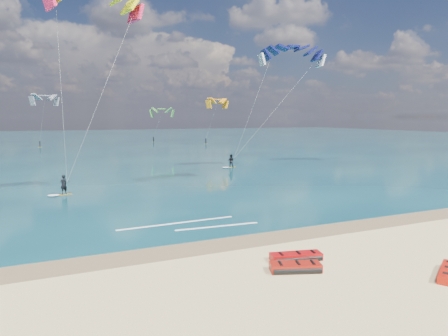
# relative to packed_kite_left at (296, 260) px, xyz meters

# --- Properties ---
(ground) EXTENTS (320.00, 320.00, 0.00)m
(ground) POSITION_rel_packed_kite_left_xyz_m (-4.24, 40.66, 0.00)
(ground) COLOR tan
(ground) RESTS_ON ground
(wet_sand_strip) EXTENTS (320.00, 2.40, 0.01)m
(wet_sand_strip) POSITION_rel_packed_kite_left_xyz_m (-4.24, 3.66, 0.00)
(wet_sand_strip) COLOR brown
(wet_sand_strip) RESTS_ON ground
(sea) EXTENTS (320.00, 200.00, 0.04)m
(sea) POSITION_rel_packed_kite_left_xyz_m (-4.24, 104.66, 0.02)
(sea) COLOR #0B313E
(sea) RESTS_ON ground
(packed_kite_left) EXTENTS (2.91, 1.69, 0.40)m
(packed_kite_left) POSITION_rel_packed_kite_left_xyz_m (0.00, 0.00, 0.00)
(packed_kite_left) COLOR #B0090A
(packed_kite_left) RESTS_ON ground
(packed_kite_mid) EXTENTS (2.78, 1.98, 0.44)m
(packed_kite_mid) POSITION_rel_packed_kite_left_xyz_m (-0.84, -1.20, 0.00)
(packed_kite_mid) COLOR #9E150B
(packed_kite_mid) RESTS_ON ground
(kitesurfer_main) EXTENTS (9.18, 6.96, 18.20)m
(kitesurfer_main) POSITION_rel_packed_kite_left_xyz_m (-8.28, 19.58, 9.47)
(kitesurfer_main) COLOR yellow
(kitesurfer_main) RESTS_ON sea
(kitesurfer_far) EXTENTS (13.41, 7.92, 17.46)m
(kitesurfer_far) POSITION_rel_packed_kite_left_xyz_m (15.23, 30.90, 8.89)
(kitesurfer_far) COLOR yellow
(kitesurfer_far) RESTS_ON sea
(shoreline_foam) EXTENTS (8.84, 2.38, 0.01)m
(shoreline_foam) POSITION_rel_packed_kite_left_xyz_m (-2.47, 8.03, 0.04)
(shoreline_foam) COLOR white
(shoreline_foam) RESTS_ON ground
(distant_kites) EXTENTS (82.46, 49.40, 13.22)m
(distant_kites) POSITION_rel_packed_kite_left_xyz_m (-17.54, 84.16, 5.52)
(distant_kites) COLOR orange
(distant_kites) RESTS_ON ground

